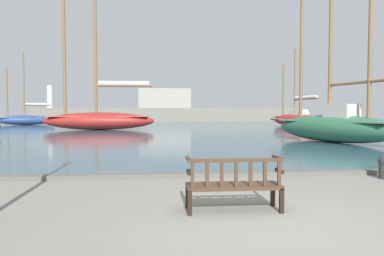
{
  "coord_description": "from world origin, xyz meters",
  "views": [
    {
      "loc": [
        -1.6,
        -4.85,
        1.67
      ],
      "look_at": [
        -0.17,
        10.0,
        1.0
      ],
      "focal_mm": 32.0,
      "sensor_mm": 36.0,
      "label": 1
    }
  ],
  "objects_px": {
    "sailboat_nearest_starboard": "(296,118)",
    "sailboat_nearest_port": "(26,119)",
    "sailboat_outer_port": "(99,117)",
    "park_bench": "(234,184)",
    "sailboat_centre_channel": "(332,124)"
  },
  "relations": [
    {
      "from": "park_bench",
      "to": "sailboat_centre_channel",
      "type": "xyz_separation_m",
      "value": [
        8.06,
        11.97,
        0.6
      ]
    },
    {
      "from": "park_bench",
      "to": "sailboat_outer_port",
      "type": "xyz_separation_m",
      "value": [
        -6.83,
        26.84,
        0.76
      ]
    },
    {
      "from": "park_bench",
      "to": "sailboat_nearest_starboard",
      "type": "height_order",
      "value": "sailboat_nearest_starboard"
    },
    {
      "from": "sailboat_centre_channel",
      "to": "sailboat_nearest_starboard",
      "type": "bearing_deg",
      "value": 72.4
    },
    {
      "from": "sailboat_outer_port",
      "to": "sailboat_centre_channel",
      "type": "distance_m",
      "value": 21.04
    },
    {
      "from": "sailboat_nearest_port",
      "to": "park_bench",
      "type": "bearing_deg",
      "value": -65.52
    },
    {
      "from": "park_bench",
      "to": "sailboat_nearest_port",
      "type": "bearing_deg",
      "value": 114.48
    },
    {
      "from": "sailboat_outer_port",
      "to": "park_bench",
      "type": "bearing_deg",
      "value": -75.73
    },
    {
      "from": "sailboat_nearest_starboard",
      "to": "sailboat_outer_port",
      "type": "height_order",
      "value": "sailboat_outer_port"
    },
    {
      "from": "sailboat_nearest_starboard",
      "to": "sailboat_nearest_port",
      "type": "relative_size",
      "value": 0.97
    },
    {
      "from": "park_bench",
      "to": "sailboat_centre_channel",
      "type": "bearing_deg",
      "value": 56.06
    },
    {
      "from": "sailboat_nearest_starboard",
      "to": "sailboat_centre_channel",
      "type": "relative_size",
      "value": 0.78
    },
    {
      "from": "sailboat_centre_channel",
      "to": "sailboat_outer_port",
      "type": "bearing_deg",
      "value": 135.04
    },
    {
      "from": "sailboat_outer_port",
      "to": "sailboat_nearest_port",
      "type": "xyz_separation_m",
      "value": [
        -11.61,
        13.64,
        -0.36
      ]
    },
    {
      "from": "sailboat_nearest_starboard",
      "to": "sailboat_nearest_port",
      "type": "bearing_deg",
      "value": 168.18
    }
  ]
}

